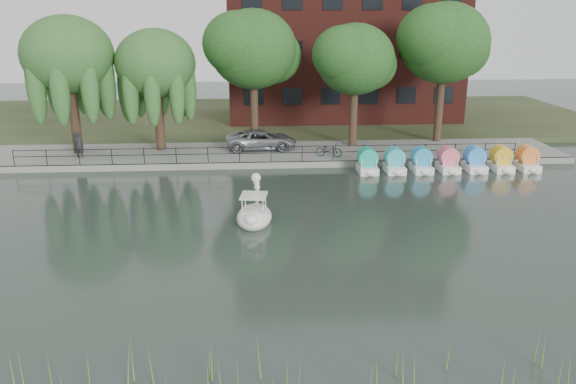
{
  "coord_description": "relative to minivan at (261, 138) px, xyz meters",
  "views": [
    {
      "loc": [
        -1.14,
        -21.55,
        9.55
      ],
      "look_at": [
        0.5,
        4.0,
        1.3
      ],
      "focal_mm": 35.0,
      "sensor_mm": 36.0,
      "label": 1
    }
  ],
  "objects": [
    {
      "name": "bicycle",
      "position": [
        4.42,
        -2.35,
        -0.28
      ],
      "size": [
        1.1,
        1.82,
        1.0
      ],
      "primitive_type": "imported",
      "rotation": [
        0.0,
        0.0,
        1.26
      ],
      "color": "gray",
      "rests_on": "promenade"
    },
    {
      "name": "minivan",
      "position": [
        0.0,
        0.0,
        0.0
      ],
      "size": [
        2.74,
        5.67,
        1.56
      ],
      "primitive_type": "imported",
      "rotation": [
        0.0,
        0.0,
        1.6
      ],
      "color": "gray",
      "rests_on": "promenade"
    },
    {
      "name": "promenade",
      "position": [
        0.55,
        -0.63,
        -0.98
      ],
      "size": [
        40.0,
        6.0,
        0.4
      ],
      "primitive_type": "cube",
      "color": "gray",
      "rests_on": "ground_plane"
    },
    {
      "name": "ground_plane",
      "position": [
        0.55,
        -16.63,
        -1.18
      ],
      "size": [
        120.0,
        120.0,
        0.0
      ],
      "primitive_type": "plane",
      "color": "#3E4E47"
    },
    {
      "name": "pedal_boat_row",
      "position": [
        11.58,
        -4.94,
        -0.57
      ],
      "size": [
        11.35,
        1.7,
        1.4
      ],
      "color": "white",
      "rests_on": "ground_plane"
    },
    {
      "name": "broadleaf_far",
      "position": [
        13.05,
        1.87,
        6.22
      ],
      "size": [
        6.3,
        6.3,
        9.71
      ],
      "color": "#473323",
      "rests_on": "promenade"
    },
    {
      "name": "apartment_building",
      "position": [
        7.55,
        13.34,
        8.18
      ],
      "size": [
        20.0,
        10.07,
        18.0
      ],
      "color": "#4C1E16",
      "rests_on": "land_strip"
    },
    {
      "name": "swan_boat",
      "position": [
        -0.58,
        -13.2,
        -0.7
      ],
      "size": [
        1.96,
        2.79,
        2.21
      ],
      "rotation": [
        0.0,
        0.0,
        -0.13
      ],
      "color": "white",
      "rests_on": "ground_plane"
    },
    {
      "name": "willow_mid",
      "position": [
        -6.95,
        0.37,
        5.07
      ],
      "size": [
        5.32,
        5.32,
        8.15
      ],
      "color": "#473323",
      "rests_on": "promenade"
    },
    {
      "name": "broadleaf_center",
      "position": [
        -0.45,
        1.37,
        5.88
      ],
      "size": [
        6.0,
        6.0,
        9.25
      ],
      "color": "#473323",
      "rests_on": "promenade"
    },
    {
      "name": "kerb",
      "position": [
        0.55,
        -3.58,
        -0.98
      ],
      "size": [
        40.0,
        0.25,
        0.4
      ],
      "primitive_type": "cube",
      "color": "gray",
      "rests_on": "ground_plane"
    },
    {
      "name": "pedestrian",
      "position": [
        -11.93,
        -1.6,
        0.21
      ],
      "size": [
        0.76,
        0.56,
        1.98
      ],
      "primitive_type": "imported",
      "rotation": [
        0.0,
        0.0,
        3.04
      ],
      "color": "black",
      "rests_on": "promenade"
    },
    {
      "name": "reed_bank",
      "position": [
        2.55,
        -26.13,
        -0.58
      ],
      "size": [
        24.0,
        2.4,
        1.2
      ],
      "color": "#669938",
      "rests_on": "ground_plane"
    },
    {
      "name": "willow_left",
      "position": [
        -12.45,
        -0.13,
        5.69
      ],
      "size": [
        5.88,
        5.88,
        9.01
      ],
      "color": "#473323",
      "rests_on": "promenade"
    },
    {
      "name": "broadleaf_right",
      "position": [
        6.55,
        0.87,
        5.21
      ],
      "size": [
        5.4,
        5.4,
        8.32
      ],
      "color": "#473323",
      "rests_on": "promenade"
    },
    {
      "name": "land_strip",
      "position": [
        0.55,
        13.37,
        -1.0
      ],
      "size": [
        60.0,
        22.0,
        0.36
      ],
      "primitive_type": "cube",
      "color": "#47512D",
      "rests_on": "ground_plane"
    },
    {
      "name": "railing",
      "position": [
        0.55,
        -3.38,
        -0.03
      ],
      "size": [
        32.0,
        0.05,
        1.0
      ],
      "color": "black",
      "rests_on": "promenade"
    }
  ]
}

